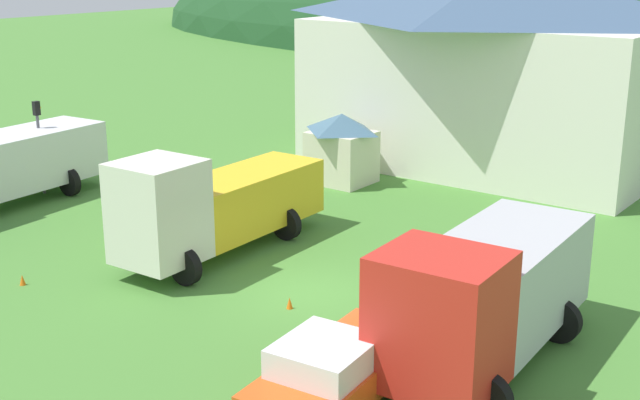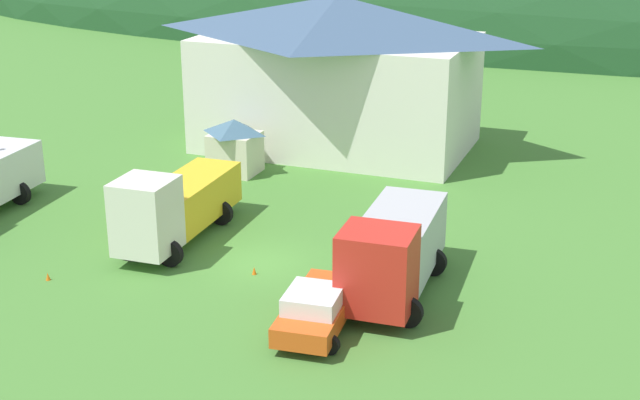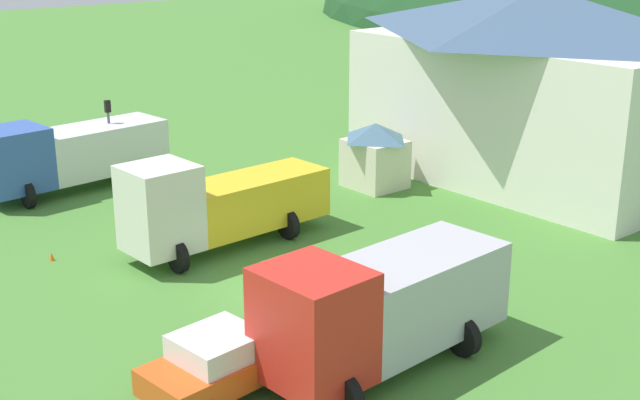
{
  "view_description": "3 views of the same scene",
  "coord_description": "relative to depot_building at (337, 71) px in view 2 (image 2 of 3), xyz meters",
  "views": [
    {
      "loc": [
        13.57,
        -17.29,
        9.3
      ],
      "look_at": [
        -2.27,
        3.7,
        1.49
      ],
      "focal_mm": 46.75,
      "sensor_mm": 36.0,
      "label": 1
    },
    {
      "loc": [
        14.18,
        -29.79,
        14.58
      ],
      "look_at": [
        1.4,
        3.31,
        1.79
      ],
      "focal_mm": 49.36,
      "sensor_mm": 36.0,
      "label": 2
    },
    {
      "loc": [
        20.48,
        -14.96,
        11.28
      ],
      "look_at": [
        -0.48,
        2.44,
        2.43
      ],
      "focal_mm": 47.59,
      "sensor_mm": 36.0,
      "label": 3
    }
  ],
  "objects": [
    {
      "name": "crane_truck_red",
      "position": [
        8.76,
        -17.99,
        -2.68
      ],
      "size": [
        3.59,
        7.6,
        3.45
      ],
      "rotation": [
        0.0,
        0.0,
        -1.52
      ],
      "color": "red",
      "rests_on": "ground"
    },
    {
      "name": "traffic_cone_near_pickup",
      "position": [
        3.17,
        -18.22,
        -4.49
      ],
      "size": [
        0.36,
        0.36,
        0.65
      ],
      "primitive_type": "cone",
      "color": "orange",
      "rests_on": "ground"
    },
    {
      "name": "service_pickup_orange",
      "position": [
        7.14,
        -21.54,
        -3.67
      ],
      "size": [
        2.71,
        5.13,
        1.66
      ],
      "rotation": [
        0.0,
        0.0,
        -1.48
      ],
      "color": "#DD531A",
      "rests_on": "ground"
    },
    {
      "name": "depot_building",
      "position": [
        0.0,
        0.0,
        0.0
      ],
      "size": [
        16.26,
        9.92,
        8.72
      ],
      "color": "white",
      "rests_on": "ground"
    },
    {
      "name": "play_shed_cream",
      "position": [
        -3.32,
        -6.75,
        -2.98
      ],
      "size": [
        2.62,
        2.37,
        2.94
      ],
      "color": "beige",
      "rests_on": "ground"
    },
    {
      "name": "forested_hill_backdrop",
      "position": [
        2.86,
        56.56,
        -4.49
      ],
      "size": [
        155.5,
        60.0,
        33.47
      ],
      "primitive_type": "ellipsoid",
      "color": "#1E4723",
      "rests_on": "ground"
    },
    {
      "name": "ground_plane",
      "position": [
        2.86,
        -17.12,
        -4.49
      ],
      "size": [
        200.0,
        200.0,
        0.0
      ],
      "primitive_type": "plane",
      "color": "#477F33"
    },
    {
      "name": "traffic_cone_mid_row",
      "position": [
        -4.11,
        -21.61,
        -4.49
      ],
      "size": [
        0.36,
        0.36,
        0.63
      ],
      "primitive_type": "cone",
      "color": "orange",
      "rests_on": "ground"
    },
    {
      "name": "heavy_rig_striped",
      "position": [
        -1.4,
        -16.44,
        -2.78
      ],
      "size": [
        3.22,
        8.12,
        3.56
      ],
      "rotation": [
        0.0,
        0.0,
        -1.53
      ],
      "color": "silver",
      "rests_on": "ground"
    }
  ]
}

